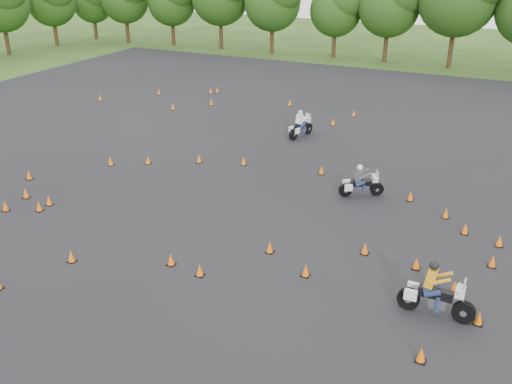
# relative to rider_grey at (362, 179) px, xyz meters

# --- Properties ---
(ground) EXTENTS (140.00, 140.00, 0.00)m
(ground) POSITION_rel_rider_grey_xyz_m (-3.47, -8.20, -0.83)
(ground) COLOR #2D5119
(ground) RESTS_ON ground
(asphalt_pad) EXTENTS (62.00, 62.00, 0.00)m
(asphalt_pad) POSITION_rel_rider_grey_xyz_m (-3.47, -2.20, -0.83)
(asphalt_pad) COLOR black
(asphalt_pad) RESTS_ON ground
(treeline) EXTENTS (86.96, 32.36, 11.17)m
(treeline) POSITION_rel_rider_grey_xyz_m (0.13, 27.18, 3.81)
(treeline) COLOR #214213
(treeline) RESTS_ON ground
(traffic_cones) EXTENTS (35.97, 32.84, 0.45)m
(traffic_cones) POSITION_rel_rider_grey_xyz_m (-3.32, -2.62, -0.60)
(traffic_cones) COLOR orange
(traffic_cones) RESTS_ON asphalt_pad
(rider_grey) EXTENTS (2.18, 1.65, 1.65)m
(rider_grey) POSITION_rel_rider_grey_xyz_m (0.00, 0.00, 0.00)
(rider_grey) COLOR #43484C
(rider_grey) RESTS_ON ground
(rider_yellow) EXTENTS (2.45, 0.76, 1.89)m
(rider_yellow) POSITION_rel_rider_grey_xyz_m (4.77, -8.14, 0.12)
(rider_yellow) COLOR orange
(rider_yellow) RESTS_ON ground
(rider_white) EXTENTS (1.20, 2.32, 1.71)m
(rider_white) POSITION_rel_rider_grey_xyz_m (-5.79, 7.01, 0.03)
(rider_white) COLOR silver
(rider_white) RESTS_ON ground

